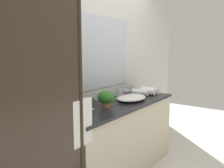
% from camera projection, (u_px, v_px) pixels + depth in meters
% --- Properties ---
extents(wall_back_with_mirror, '(4.40, 0.06, 2.60)m').
position_uv_depth(wall_back_with_mirror, '(97.00, 68.00, 3.00)').
color(wall_back_with_mirror, silver).
rests_on(wall_back_with_mirror, ground_plane).
extents(vanity_cabinet, '(1.80, 0.58, 0.90)m').
position_uv_depth(vanity_cabinet, '(119.00, 139.00, 2.93)').
color(vanity_cabinet, beige).
rests_on(vanity_cabinet, ground_plane).
extents(shower_enclosure, '(1.20, 0.59, 2.00)m').
position_uv_depth(shower_enclosure, '(41.00, 123.00, 1.72)').
color(shower_enclosure, '#2D2319').
rests_on(shower_enclosure, ground_plane).
extents(sink_basin, '(0.45, 0.32, 0.07)m').
position_uv_depth(sink_basin, '(132.00, 98.00, 2.99)').
color(sink_basin, white).
rests_on(sink_basin, vanity_cabinet).
extents(faucet, '(0.17, 0.16, 0.13)m').
position_uv_depth(faucet, '(121.00, 95.00, 3.09)').
color(faucet, silver).
rests_on(faucet, vanity_cabinet).
extents(potted_plant, '(0.19, 0.19, 0.19)m').
position_uv_depth(potted_plant, '(106.00, 98.00, 2.64)').
color(potted_plant, '#B77A51').
rests_on(potted_plant, vanity_cabinet).
extents(soap_dish, '(0.10, 0.07, 0.04)m').
position_uv_depth(soap_dish, '(89.00, 109.00, 2.55)').
color(soap_dish, silver).
rests_on(soap_dish, vanity_cabinet).
extents(amenity_bottle_body_wash, '(0.03, 0.03, 0.08)m').
position_uv_depth(amenity_bottle_body_wash, '(105.00, 100.00, 2.83)').
color(amenity_bottle_body_wash, silver).
rests_on(amenity_bottle_body_wash, vanity_cabinet).
extents(amenity_bottle_conditioner, '(0.03, 0.03, 0.10)m').
position_uv_depth(amenity_bottle_conditioner, '(93.00, 102.00, 2.70)').
color(amenity_bottle_conditioner, '#4C7056').
rests_on(amenity_bottle_conditioner, vanity_cabinet).
extents(amenity_bottle_lotion, '(0.02, 0.02, 0.10)m').
position_uv_depth(amenity_bottle_lotion, '(82.00, 113.00, 2.25)').
color(amenity_bottle_lotion, silver).
rests_on(amenity_bottle_lotion, vanity_cabinet).
extents(rolled_towel_near_edge, '(0.11, 0.26, 0.09)m').
position_uv_depth(rolled_towel_near_edge, '(150.00, 90.00, 3.45)').
color(rolled_towel_near_edge, white).
rests_on(rolled_towel_near_edge, vanity_cabinet).
extents(rolled_towel_middle, '(0.12, 0.20, 0.10)m').
position_uv_depth(rolled_towel_middle, '(148.00, 91.00, 3.34)').
color(rolled_towel_middle, white).
rests_on(rolled_towel_middle, vanity_cabinet).
extents(rolled_towel_far_edge, '(0.14, 0.24, 0.09)m').
position_uv_depth(rolled_towel_far_edge, '(140.00, 92.00, 3.30)').
color(rolled_towel_far_edge, white).
rests_on(rolled_towel_far_edge, vanity_cabinet).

